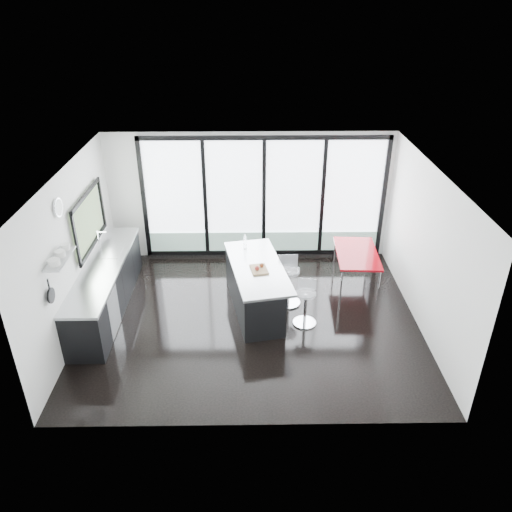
{
  "coord_description": "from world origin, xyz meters",
  "views": [
    {
      "loc": [
        -0.01,
        -7.47,
        5.34
      ],
      "look_at": [
        0.1,
        0.3,
        1.15
      ],
      "focal_mm": 35.0,
      "sensor_mm": 36.0,
      "label": 1
    }
  ],
  "objects_px": {
    "island": "(254,287)",
    "bar_stool_near": "(305,308)",
    "bar_stool_far": "(288,286)",
    "red_table": "(355,269)"
  },
  "relations": [
    {
      "from": "bar_stool_near",
      "to": "bar_stool_far",
      "type": "relative_size",
      "value": 0.88
    },
    {
      "from": "bar_stool_near",
      "to": "bar_stool_far",
      "type": "height_order",
      "value": "bar_stool_far"
    },
    {
      "from": "island",
      "to": "bar_stool_near",
      "type": "distance_m",
      "value": 1.06
    },
    {
      "from": "red_table",
      "to": "bar_stool_far",
      "type": "bearing_deg",
      "value": -155.1
    },
    {
      "from": "island",
      "to": "bar_stool_far",
      "type": "bearing_deg",
      "value": 10.54
    },
    {
      "from": "island",
      "to": "bar_stool_far",
      "type": "distance_m",
      "value": 0.67
    },
    {
      "from": "bar_stool_far",
      "to": "bar_stool_near",
      "type": "bearing_deg",
      "value": -72.19
    },
    {
      "from": "island",
      "to": "bar_stool_near",
      "type": "relative_size",
      "value": 3.47
    },
    {
      "from": "island",
      "to": "red_table",
      "type": "xyz_separation_m",
      "value": [
        2.04,
        0.77,
        -0.07
      ]
    },
    {
      "from": "bar_stool_far",
      "to": "red_table",
      "type": "xyz_separation_m",
      "value": [
        1.39,
        0.64,
        0.0
      ]
    }
  ]
}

